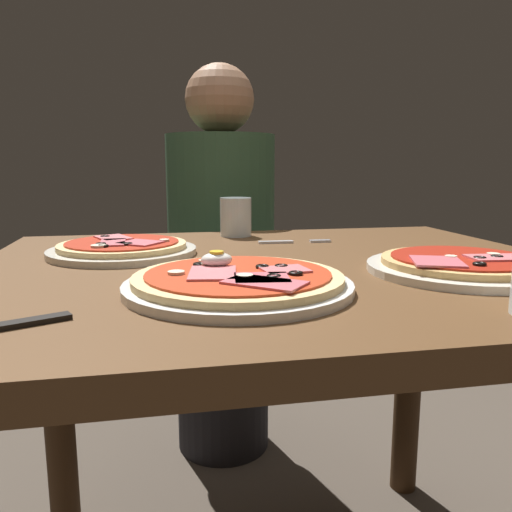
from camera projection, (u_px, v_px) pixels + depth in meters
dining_table at (281, 331)px, 0.89m from camera, size 1.02×0.86×0.73m
pizza_foreground at (238, 282)px, 0.68m from camera, size 0.31×0.31×0.05m
pizza_across_left at (123, 248)px, 0.95m from camera, size 0.27×0.27×0.03m
pizza_across_right at (462, 265)px, 0.79m from camera, size 0.29×0.29×0.03m
water_glass_near at (236, 220)px, 1.19m from camera, size 0.07×0.07×0.09m
fork at (289, 242)px, 1.09m from camera, size 0.16×0.02×0.00m
diner_person at (222, 275)px, 1.57m from camera, size 0.32×0.32×1.18m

